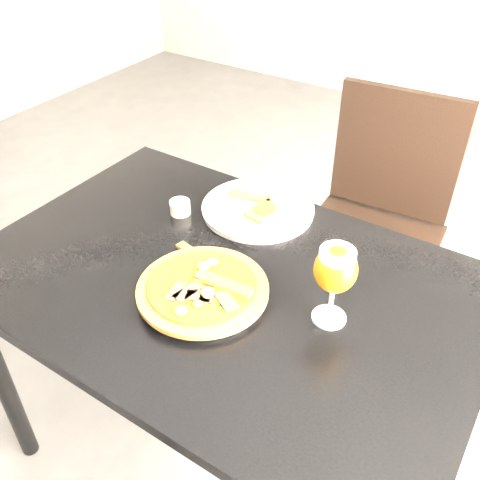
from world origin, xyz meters
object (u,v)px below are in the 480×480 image
Objects in this scene: chair_far at (375,223)px; pizza at (203,288)px; dining_table at (224,304)px; beer_glass at (335,270)px.

pizza is (-0.13, -0.81, 0.25)m from chair_far.
chair_far is (0.13, 0.73, -0.14)m from dining_table.
chair_far reaches higher than pizza.
beer_glass is (0.27, 0.09, 0.11)m from pizza.
pizza is at bearing -89.53° from dining_table.
chair_far is at bearing 100.92° from beer_glass.
chair_far is 3.19× the size of pizza.
pizza is 0.30m from beer_glass.
pizza is at bearing -161.46° from beer_glass.
dining_table is at bearing -177.72° from beer_glass.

